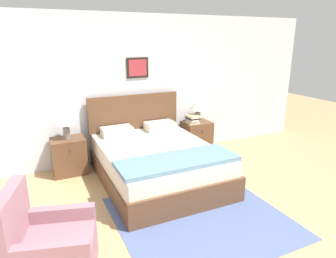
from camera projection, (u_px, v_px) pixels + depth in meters
name	position (u px, v px, depth m)	size (l,w,h in m)	color
ground_plane	(244.00, 253.00, 3.16)	(16.00, 16.00, 0.00)	tan
wall_back	(140.00, 88.00, 5.49)	(7.36, 0.09, 2.60)	silver
area_rug_main	(200.00, 217.00, 3.79)	(2.04, 1.94, 0.01)	#47567F
bed	(157.00, 162.00, 4.71)	(1.68, 2.19, 1.21)	brown
armchair	(48.00, 251.00, 2.73)	(0.88, 0.83, 0.94)	#8E606B
nightstand_near_window	(69.00, 156.00, 4.96)	(0.54, 0.45, 0.61)	brown
nightstand_by_door	(196.00, 137.00, 5.95)	(0.54, 0.45, 0.61)	brown
table_lamp_near_window	(65.00, 119.00, 4.78)	(0.31, 0.31, 0.46)	slate
table_lamp_by_door	(198.00, 105.00, 5.78)	(0.31, 0.31, 0.46)	slate
book_thick_bottom	(193.00, 122.00, 5.78)	(0.25, 0.27, 0.03)	beige
book_hardcover_middle	(193.00, 121.00, 5.77)	(0.19, 0.24, 0.03)	silver
book_novel_upper	(193.00, 120.00, 5.76)	(0.17, 0.28, 0.03)	silver
book_slim_near_top	(193.00, 118.00, 5.75)	(0.22, 0.24, 0.03)	#232328
book_paperback_top	(193.00, 116.00, 5.74)	(0.20, 0.28, 0.04)	beige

